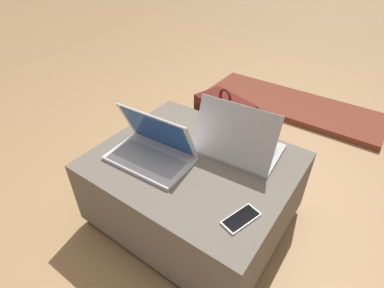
# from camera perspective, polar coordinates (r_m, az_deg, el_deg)

# --- Properties ---
(ground_plane) EXTENTS (14.00, 14.00, 0.00)m
(ground_plane) POSITION_cam_1_polar(r_m,az_deg,el_deg) (1.62, 0.32, -13.63)
(ground_plane) COLOR tan
(ottoman) EXTENTS (0.87, 0.73, 0.39)m
(ottoman) POSITION_cam_1_polar(r_m,az_deg,el_deg) (1.47, 0.35, -8.73)
(ottoman) COLOR #3D3832
(ottoman) RESTS_ON ground_plane
(laptop_near) EXTENTS (0.38, 0.25, 0.23)m
(laptop_near) POSITION_cam_1_polar(r_m,az_deg,el_deg) (1.33, -7.55, -0.96)
(laptop_near) COLOR silver
(laptop_near) RESTS_ON ottoman
(laptop_far) EXTENTS (0.38, 0.29, 0.26)m
(laptop_far) POSITION_cam_1_polar(r_m,az_deg,el_deg) (1.36, 8.77, 0.05)
(laptop_far) COLOR #B7B7BC
(laptop_far) RESTS_ON ottoman
(cell_phone) EXTENTS (0.10, 0.16, 0.01)m
(cell_phone) POSITION_cam_1_polar(r_m,az_deg,el_deg) (1.11, 9.33, -13.84)
(cell_phone) COLOR white
(cell_phone) RESTS_ON ottoman
(backpack) EXTENTS (0.36, 0.32, 0.51)m
(backpack) POSITION_cam_1_polar(r_m,az_deg,el_deg) (1.83, 6.11, 2.07)
(backpack) COLOR #5B1E19
(backpack) RESTS_ON ground_plane
(fireplace_hearth) EXTENTS (1.40, 0.50, 0.04)m
(fireplace_hearth) POSITION_cam_1_polar(r_m,az_deg,el_deg) (2.63, 18.47, 7.08)
(fireplace_hearth) COLOR brown
(fireplace_hearth) RESTS_ON ground_plane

